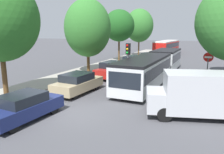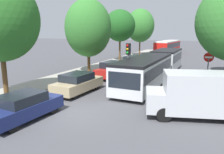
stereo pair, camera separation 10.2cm
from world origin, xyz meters
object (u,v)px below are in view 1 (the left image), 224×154
(queued_car_tan, at_px, (78,83))
(white_van, at_px, (201,94))
(traffic_light, at_px, (128,55))
(tree_left_mid, at_px, (88,28))
(queued_car_navy, at_px, (24,107))
(queued_car_graphite, at_px, (149,57))
(articulated_bus, at_px, (155,64))
(city_bus_rear, at_px, (167,46))
(tree_left_distant, at_px, (139,26))
(no_entry_sign, at_px, (208,65))
(queued_car_silver, at_px, (133,62))
(tree_left_far, at_px, (120,26))
(queued_car_red, at_px, (113,70))

(queued_car_tan, bearing_deg, white_van, -95.13)
(traffic_light, distance_m, tree_left_mid, 6.73)
(queued_car_navy, xyz_separation_m, queued_car_tan, (-0.27, 5.21, 0.04))
(queued_car_graphite, bearing_deg, articulated_bus, -158.82)
(queued_car_tan, xyz_separation_m, traffic_light, (2.43, 3.64, 1.77))
(city_bus_rear, xyz_separation_m, tree_left_distant, (-3.27, -8.79, 3.87))
(no_entry_sign, bearing_deg, white_van, -1.52)
(articulated_bus, xyz_separation_m, white_van, (4.24, -8.16, -0.11))
(queued_car_tan, xyz_separation_m, no_entry_sign, (8.32, 4.69, 1.15))
(city_bus_rear, height_order, queued_car_silver, city_bus_rear)
(city_bus_rear, distance_m, queued_car_graphite, 15.10)
(no_entry_sign, bearing_deg, traffic_light, -79.96)
(queued_car_tan, relative_size, tree_left_far, 0.57)
(queued_car_graphite, relative_size, tree_left_distant, 0.49)
(tree_left_mid, relative_size, tree_left_far, 1.03)
(queued_car_red, distance_m, no_entry_sign, 8.31)
(tree_left_distant, bearing_deg, tree_left_mid, -90.10)
(articulated_bus, height_order, no_entry_sign, no_entry_sign)
(articulated_bus, relative_size, tree_left_distant, 1.95)
(city_bus_rear, height_order, traffic_light, traffic_light)
(queued_car_graphite, relative_size, no_entry_sign, 1.40)
(tree_left_mid, bearing_deg, no_entry_sign, -10.57)
(queued_car_silver, relative_size, tree_left_far, 0.61)
(queued_car_tan, relative_size, no_entry_sign, 1.50)
(queued_car_navy, bearing_deg, white_van, -59.81)
(queued_car_navy, relative_size, white_van, 0.75)
(articulated_bus, relative_size, no_entry_sign, 5.59)
(queued_car_navy, relative_size, tree_left_distant, 0.49)
(queued_car_red, relative_size, traffic_light, 1.34)
(queued_car_red, xyz_separation_m, tree_left_distant, (-3.24, 18.25, 4.51))
(city_bus_rear, bearing_deg, tree_left_distant, 163.35)
(city_bus_rear, height_order, tree_left_mid, tree_left_mid)
(queued_car_graphite, height_order, white_van, white_van)
(articulated_bus, bearing_deg, tree_left_far, -141.44)
(queued_car_red, height_order, no_entry_sign, no_entry_sign)
(city_bus_rear, xyz_separation_m, queued_car_navy, (0.07, -38.14, -0.74))
(tree_left_mid, height_order, tree_left_distant, tree_left_distant)
(traffic_light, bearing_deg, no_entry_sign, 109.37)
(queued_car_red, xyz_separation_m, tree_left_mid, (-3.27, 0.93, 3.87))
(traffic_light, bearing_deg, queued_car_silver, -155.25)
(city_bus_rear, height_order, white_van, city_bus_rear)
(no_entry_sign, bearing_deg, queued_car_graphite, -149.07)
(queued_car_graphite, bearing_deg, traffic_light, -168.54)
(traffic_light, relative_size, no_entry_sign, 1.21)
(queued_car_navy, distance_m, queued_car_graphite, 23.06)
(queued_car_silver, distance_m, white_van, 15.05)
(articulated_bus, height_order, tree_left_mid, tree_left_mid)
(queued_car_silver, xyz_separation_m, white_van, (7.92, -12.79, 0.47))
(queued_car_silver, relative_size, no_entry_sign, 1.60)
(city_bus_rear, xyz_separation_m, no_entry_sign, (8.12, -28.25, 0.45))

